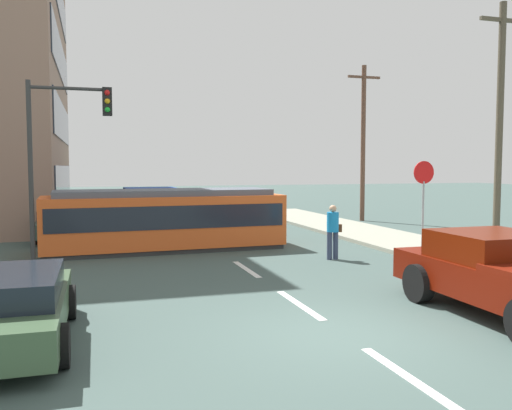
# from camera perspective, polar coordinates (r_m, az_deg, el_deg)

# --- Properties ---
(ground_plane) EXTENTS (120.00, 120.00, 0.00)m
(ground_plane) POSITION_cam_1_polar(r_m,az_deg,el_deg) (18.78, -4.38, -4.59)
(ground_plane) COLOR #3D4F4B
(sidewalk_curb_right) EXTENTS (3.20, 36.00, 0.14)m
(sidewalk_curb_right) POSITION_cam_1_polar(r_m,az_deg,el_deg) (18.00, 20.36, -4.99)
(sidewalk_curb_right) COLOR gray
(sidewalk_curb_right) RESTS_ON ground
(lane_stripe_0) EXTENTS (0.16, 2.40, 0.01)m
(lane_stripe_0) POSITION_cam_1_polar(r_m,az_deg,el_deg) (7.85, 15.94, -17.21)
(lane_stripe_0) COLOR silver
(lane_stripe_0) RESTS_ON ground
(lane_stripe_1) EXTENTS (0.16, 2.40, 0.01)m
(lane_stripe_1) POSITION_cam_1_polar(r_m,az_deg,el_deg) (11.25, 4.65, -10.49)
(lane_stripe_1) COLOR silver
(lane_stripe_1) RESTS_ON ground
(lane_stripe_2) EXTENTS (0.16, 2.40, 0.01)m
(lane_stripe_2) POSITION_cam_1_polar(r_m,az_deg,el_deg) (14.95, -1.03, -6.81)
(lane_stripe_2) COLOR silver
(lane_stripe_2) RESTS_ON ground
(lane_stripe_3) EXTENTS (0.16, 2.40, 0.01)m
(lane_stripe_3) POSITION_cam_1_polar(r_m,az_deg,el_deg) (24.85, -7.51, -2.47)
(lane_stripe_3) COLOR silver
(lane_stripe_3) RESTS_ON ground
(lane_stripe_4) EXTENTS (0.16, 2.40, 0.01)m
(lane_stripe_4) POSITION_cam_1_polar(r_m,az_deg,el_deg) (30.75, -9.34, -1.23)
(lane_stripe_4) COLOR silver
(lane_stripe_4) RESTS_ON ground
(streetcar_tram) EXTENTS (8.07, 2.87, 2.06)m
(streetcar_tram) POSITION_cam_1_polar(r_m,az_deg,el_deg) (18.59, -9.67, -1.43)
(streetcar_tram) COLOR #E05923
(streetcar_tram) RESTS_ON ground
(city_bus) EXTENTS (2.68, 5.76, 1.77)m
(city_bus) POSITION_cam_1_polar(r_m,az_deg,el_deg) (25.99, -10.65, 0.03)
(city_bus) COLOR #1F409B
(city_bus) RESTS_ON ground
(pedestrian_crossing) EXTENTS (0.51, 0.36, 1.67)m
(pedestrian_crossing) POSITION_cam_1_polar(r_m,az_deg,el_deg) (16.54, 8.16, -2.51)
(pedestrian_crossing) COLOR #313B56
(pedestrian_crossing) RESTS_ON ground
(pickup_truck_parked) EXTENTS (2.30, 5.01, 1.55)m
(pickup_truck_parked) POSITION_cam_1_polar(r_m,az_deg,el_deg) (11.25, 25.34, -6.74)
(pickup_truck_parked) COLOR #5E1105
(pickup_truck_parked) RESTS_ON ground
(parked_sedan_near) EXTENTS (1.98, 4.24, 1.19)m
(parked_sedan_near) POSITION_cam_1_polar(r_m,az_deg,el_deg) (9.47, -24.93, -9.81)
(parked_sedan_near) COLOR #3A5337
(parked_sedan_near) RESTS_ON ground
(parked_sedan_mid) EXTENTS (2.14, 4.57, 1.19)m
(parked_sedan_mid) POSITION_cam_1_polar(r_m,az_deg,el_deg) (22.46, -19.72, -1.78)
(parked_sedan_mid) COLOR #354E47
(parked_sedan_mid) RESTS_ON ground
(parked_sedan_far) EXTENTS (2.00, 4.05, 1.19)m
(parked_sedan_far) POSITION_cam_1_polar(r_m,az_deg,el_deg) (28.59, -18.86, -0.55)
(parked_sedan_far) COLOR navy
(parked_sedan_far) RESTS_ON ground
(parked_sedan_furthest) EXTENTS (2.14, 4.29, 1.19)m
(parked_sedan_furthest) POSITION_cam_1_polar(r_m,az_deg,el_deg) (35.14, -19.59, 0.26)
(parked_sedan_furthest) COLOR black
(parked_sedan_furthest) RESTS_ON ground
(stop_sign) EXTENTS (0.76, 0.07, 2.88)m
(stop_sign) POSITION_cam_1_polar(r_m,az_deg,el_deg) (18.86, 17.35, 1.97)
(stop_sign) COLOR gray
(stop_sign) RESTS_ON sidewalk_curb_right
(traffic_light_mast) EXTENTS (2.41, 0.33, 5.34)m
(traffic_light_mast) POSITION_cam_1_polar(r_m,az_deg,el_deg) (17.00, -19.86, 6.75)
(traffic_light_mast) COLOR #333333
(traffic_light_mast) RESTS_ON ground
(utility_pole_near) EXTENTS (1.80, 0.24, 8.39)m
(utility_pole_near) POSITION_cam_1_polar(r_m,az_deg,el_deg) (20.45, 24.42, 8.07)
(utility_pole_near) COLOR #504839
(utility_pole_near) RESTS_ON ground
(utility_pole_mid) EXTENTS (1.80, 0.24, 8.02)m
(utility_pole_mid) POSITION_cam_1_polar(r_m,az_deg,el_deg) (28.59, 11.29, 6.75)
(utility_pole_mid) COLOR brown
(utility_pole_mid) RESTS_ON ground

